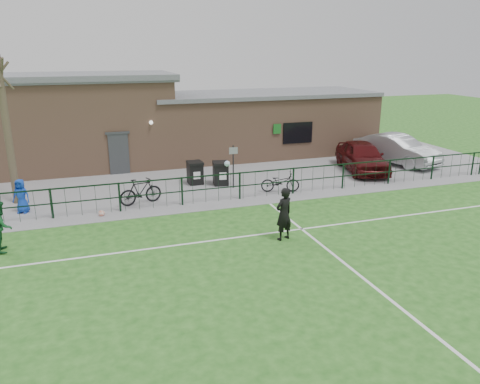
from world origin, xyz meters
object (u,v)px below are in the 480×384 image
object	(u,v)px
bare_tree	(7,132)
car_maroon	(362,156)
sign_post	(233,167)
car_silver	(396,149)
wheelie_bin_left	(195,173)
bicycle_e	(280,182)
bicycle_d	(141,191)
wheelie_bin_right	(221,174)
ball_ground	(102,213)
spectator_child	(21,196)
outfield_player	(1,226)

from	to	relation	value
bare_tree	car_maroon	world-z (taller)	bare_tree
sign_post	car_silver	xyz separation A→B (m)	(10.12, 1.70, -0.19)
bare_tree	wheelie_bin_left	xyz separation A→B (m)	(7.74, 0.45, -2.48)
bicycle_e	bare_tree	bearing A→B (deg)	96.59
bicycle_e	bicycle_d	bearing A→B (deg)	104.91
wheelie_bin_left	car_maroon	bearing A→B (deg)	-3.85
wheelie_bin_right	sign_post	size ratio (longest dim) A/B	0.51
sign_post	bicycle_e	bearing A→B (deg)	-35.18
bare_tree	sign_post	world-z (taller)	bare_tree
wheelie_bin_right	bicycle_e	xyz separation A→B (m)	(2.20, -2.01, -0.05)
sign_post	ball_ground	world-z (taller)	sign_post
spectator_child	outfield_player	size ratio (longest dim) A/B	0.82
car_silver	bicycle_e	size ratio (longest dim) A/B	2.84
bare_tree	bicycle_e	distance (m)	11.53
wheelie_bin_right	outfield_player	xyz separation A→B (m)	(-8.72, -5.04, 0.31)
bare_tree	sign_post	size ratio (longest dim) A/B	3.00
bicycle_e	ball_ground	distance (m)	7.84
sign_post	bicycle_d	bearing A→B (deg)	-166.77
car_silver	outfield_player	distance (m)	20.15
spectator_child	ball_ground	bearing A→B (deg)	-4.63
bare_tree	bicycle_e	world-z (taller)	bare_tree
wheelie_bin_left	wheelie_bin_right	xyz separation A→B (m)	(1.12, -0.52, 0.01)
wheelie_bin_left	car_silver	size ratio (longest dim) A/B	0.20
sign_post	spectator_child	size ratio (longest dim) A/B	1.47
wheelie_bin_right	outfield_player	size ratio (longest dim) A/B	0.61
car_silver	bicycle_d	bearing A→B (deg)	172.84
bicycle_d	bare_tree	bearing A→B (deg)	54.71
bare_tree	outfield_player	size ratio (longest dim) A/B	3.60
wheelie_bin_right	wheelie_bin_left	bearing A→B (deg)	163.56
sign_post	outfield_player	xyz separation A→B (m)	(-9.11, -4.30, -0.19)
wheelie_bin_left	outfield_player	bearing A→B (deg)	-144.92
wheelie_bin_left	ball_ground	size ratio (longest dim) A/B	4.14
wheelie_bin_left	sign_post	size ratio (longest dim) A/B	0.50
ball_ground	wheelie_bin_right	bearing A→B (deg)	26.15
wheelie_bin_right	car_silver	xyz separation A→B (m)	(10.52, 0.96, 0.30)
wheelie_bin_left	car_silver	bearing A→B (deg)	1.11
car_maroon	car_silver	distance (m)	2.90
ball_ground	spectator_child	bearing A→B (deg)	154.52
bicycle_e	wheelie_bin_right	bearing A→B (deg)	64.85
wheelie_bin_right	bare_tree	bearing A→B (deg)	-172.01
car_silver	bicycle_e	distance (m)	8.84
outfield_player	bicycle_e	bearing A→B (deg)	-79.51
wheelie_bin_left	car_maroon	xyz separation A→B (m)	(8.87, -0.43, 0.29)
bicycle_e	spectator_child	xyz separation A→B (m)	(-10.71, 0.65, 0.23)
car_maroon	car_silver	bearing A→B (deg)	31.57
wheelie_bin_right	bicycle_d	distance (m)	4.33
wheelie_bin_right	spectator_child	size ratio (longest dim) A/B	0.74
wheelie_bin_left	ball_ground	distance (m)	5.55
wheelie_bin_right	ball_ground	bearing A→B (deg)	-145.42
car_maroon	ball_ground	xyz separation A→B (m)	(-13.34, -2.83, -0.69)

